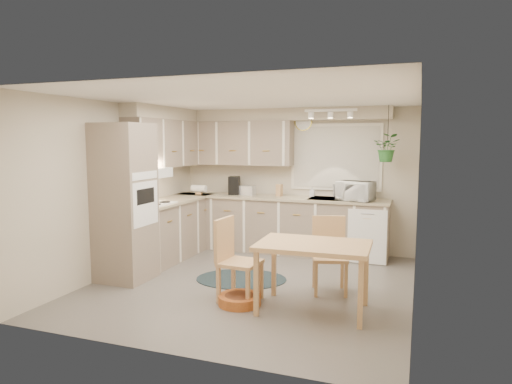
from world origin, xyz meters
TOP-DOWN VIEW (x-y plane):
  - floor at (0.00, 0.00)m, footprint 4.20×4.20m
  - ceiling at (0.00, 0.00)m, footprint 4.20×4.20m
  - wall_back at (0.00, 2.10)m, footprint 4.00×0.04m
  - wall_front at (0.00, -2.10)m, footprint 4.00×0.04m
  - wall_left at (-2.00, 0.00)m, footprint 0.04×4.20m
  - wall_right at (2.00, 0.00)m, footprint 0.04×4.20m
  - base_cab_left at (-1.70, 0.88)m, footprint 0.60×1.85m
  - base_cab_back at (-0.20, 1.80)m, footprint 3.60×0.60m
  - counter_left at (-1.69, 0.88)m, footprint 0.64×1.89m
  - counter_back at (-0.20, 1.79)m, footprint 3.64×0.64m
  - oven_stack at (-1.68, -0.38)m, footprint 0.65×0.65m
  - wall_oven_face at (-1.35, -0.38)m, footprint 0.02×0.56m
  - upper_cab_left at (-1.82, 1.00)m, footprint 0.35×2.00m
  - upper_cab_back at (-1.00, 1.93)m, footprint 2.00×0.35m
  - soffit_left at (-1.85, 1.00)m, footprint 0.30×2.00m
  - soffit_back at (-0.20, 1.95)m, footprint 3.60×0.30m
  - cooktop at (-1.68, 0.30)m, footprint 0.52×0.58m
  - range_hood at (-1.70, 0.30)m, footprint 0.40×0.60m
  - window_blinds at (0.70, 2.07)m, footprint 1.40×0.02m
  - window_frame at (0.70, 2.08)m, footprint 1.50×0.02m
  - sink at (0.70, 1.80)m, footprint 0.70×0.48m
  - dishwasher_front at (1.30, 1.49)m, footprint 0.58×0.02m
  - track_light_bar at (0.70, 1.55)m, footprint 0.80×0.04m
  - wall_clock at (0.15, 2.07)m, footprint 0.30×0.03m
  - dining_table at (0.95, -0.65)m, footprint 1.23×0.84m
  - chair_left at (0.09, -0.64)m, footprint 0.49×0.49m
  - chair_back at (1.01, 0.02)m, footprint 0.54×0.54m
  - braided_rug at (-0.21, 0.14)m, footprint 1.42×1.20m
  - pet_bed at (0.13, -0.76)m, footprint 0.50×0.50m
  - microwave at (1.09, 1.70)m, footprint 0.59×0.42m
  - soap_bottle at (0.34, 1.95)m, footprint 0.08×0.17m
  - hanging_plant at (1.54, 1.70)m, footprint 0.43×0.47m
  - coffee_maker at (-1.00, 1.80)m, footprint 0.22×0.25m
  - toaster at (-0.76, 1.82)m, footprint 0.28×0.18m
  - knife_block at (-0.20, 1.85)m, footprint 0.11×0.11m

SIDE VIEW (x-z plane):
  - floor at x=0.00m, z-range 0.00..0.00m
  - braided_rug at x=-0.21m, z-range 0.00..0.01m
  - pet_bed at x=0.13m, z-range 0.00..0.11m
  - dining_table at x=0.95m, z-range 0.00..0.76m
  - dishwasher_front at x=1.30m, z-range 0.01..0.84m
  - base_cab_left at x=-1.70m, z-range 0.00..0.90m
  - base_cab_back at x=-0.20m, z-range 0.00..0.90m
  - chair_back at x=1.01m, z-range 0.00..0.93m
  - chair_left at x=0.09m, z-range 0.00..0.98m
  - sink at x=0.70m, z-range 0.85..0.95m
  - counter_left at x=-1.69m, z-range 0.90..0.94m
  - counter_back at x=-0.20m, z-range 0.90..0.94m
  - cooktop at x=-1.68m, z-range 0.93..0.95m
  - soap_bottle at x=0.34m, z-range 0.94..1.02m
  - toaster at x=-0.76m, z-range 0.94..1.10m
  - knife_block at x=-0.20m, z-range 0.94..1.14m
  - oven_stack at x=-1.68m, z-range 0.00..2.10m
  - wall_oven_face at x=-1.35m, z-range 0.76..1.34m
  - coffee_maker at x=-1.00m, z-range 0.94..1.26m
  - microwave at x=1.09m, z-range 0.94..1.31m
  - wall_back at x=0.00m, z-range 0.00..2.40m
  - wall_front at x=0.00m, z-range 0.00..2.40m
  - wall_left at x=-2.00m, z-range 0.00..2.40m
  - wall_right at x=2.00m, z-range 0.00..2.40m
  - range_hood at x=-1.70m, z-range 1.33..1.47m
  - window_blinds at x=0.70m, z-range 1.10..2.10m
  - window_frame at x=0.70m, z-range 1.05..2.15m
  - hanging_plant at x=1.54m, z-range 1.55..1.88m
  - upper_cab_left at x=-1.82m, z-range 1.45..2.20m
  - upper_cab_back at x=-1.00m, z-range 1.45..2.20m
  - wall_clock at x=0.15m, z-range 2.03..2.33m
  - soffit_left at x=-1.85m, z-range 2.20..2.40m
  - soffit_back at x=-0.20m, z-range 2.20..2.40m
  - track_light_bar at x=0.70m, z-range 2.31..2.35m
  - ceiling at x=0.00m, z-range 2.40..2.40m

